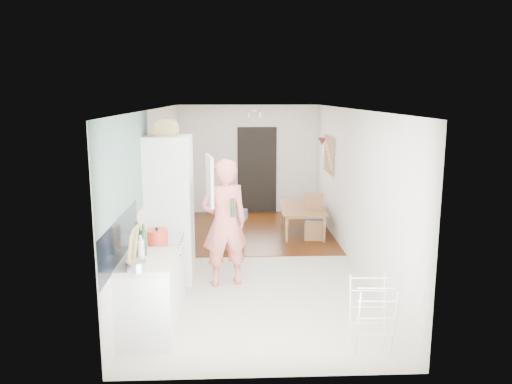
{
  "coord_description": "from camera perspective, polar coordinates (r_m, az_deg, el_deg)",
  "views": [
    {
      "loc": [
        -0.3,
        -7.94,
        2.72
      ],
      "look_at": [
        0.04,
        0.2,
        1.13
      ],
      "focal_mm": 35.0,
      "sensor_mm": 36.0,
      "label": 1
    }
  ],
  "objects": [
    {
      "name": "held_bottle",
      "position": [
        6.91,
        -2.73,
        -1.81
      ],
      "size": [
        0.06,
        0.06,
        0.26
      ],
      "primitive_type": "cylinder",
      "color": "#1F4423",
      "rests_on": "person"
    },
    {
      "name": "pepper_mill_front",
      "position": [
        6.14,
        -13.16,
        -5.2
      ],
      "size": [
        0.07,
        0.07,
        0.23
      ],
      "primitive_type": "cylinder",
      "rotation": [
        0.0,
        0.0,
        -0.17
      ],
      "color": "tan",
      "rests_on": "worktop"
    },
    {
      "name": "bread_bin",
      "position": [
        7.24,
        -10.2,
        7.06
      ],
      "size": [
        0.36,
        0.35,
        0.18
      ],
      "primitive_type": null,
      "rotation": [
        0.0,
        0.0,
        0.06
      ],
      "color": "tan",
      "rests_on": "fridge_housing"
    },
    {
      "name": "steel_pan",
      "position": [
        5.38,
        -13.57,
        -8.24
      ],
      "size": [
        0.26,
        0.26,
        0.11
      ],
      "primitive_type": "cylinder",
      "rotation": [
        0.0,
        0.0,
        -0.29
      ],
      "color": "silver",
      "rests_on": "worktop"
    },
    {
      "name": "bottle_a",
      "position": [
        5.91,
        -13.38,
        -5.48
      ],
      "size": [
        0.07,
        0.07,
        0.31
      ],
      "primitive_type": "cylinder",
      "rotation": [
        0.0,
        0.0,
        -0.05
      ],
      "color": "#1F4423",
      "rests_on": "worktop"
    },
    {
      "name": "stool",
      "position": [
        9.22,
        -2.6,
        -4.66
      ],
      "size": [
        0.42,
        0.42,
        0.46
      ],
      "primitive_type": null,
      "rotation": [
        0.0,
        0.0,
        -0.23
      ],
      "color": "#98633D",
      "rests_on": "floor"
    },
    {
      "name": "worktop",
      "position": [
        5.78,
        -12.32,
        -7.71
      ],
      "size": [
        0.62,
        0.92,
        0.06
      ],
      "primitive_type": "cube",
      "color": "beige",
      "rests_on": "room_shell"
    },
    {
      "name": "wood_floor_overlay",
      "position": [
        10.16,
        -0.61,
        -4.45
      ],
      "size": [
        3.2,
        3.3,
        0.01
      ],
      "primitive_type": "cube",
      "color": "#53280A",
      "rests_on": "room_shell"
    },
    {
      "name": "dining_chair",
      "position": [
        9.58,
        6.64,
        -2.85
      ],
      "size": [
        0.4,
        0.4,
        0.87
      ],
      "primitive_type": null,
      "rotation": [
        0.0,
        0.0,
        -0.09
      ],
      "color": "#98633D",
      "rests_on": "floor"
    },
    {
      "name": "drying_rack",
      "position": [
        5.65,
        13.09,
        -13.63
      ],
      "size": [
        0.42,
        0.39,
        0.78
      ],
      "primitive_type": null,
      "rotation": [
        0.0,
        0.0,
        -0.06
      ],
      "color": "white",
      "rests_on": "floor"
    },
    {
      "name": "cooker_top",
      "position": [
        6.48,
        -11.2,
        -5.51
      ],
      "size": [
        0.6,
        0.6,
        0.04
      ],
      "primitive_type": "cube",
      "color": "silver",
      "rests_on": "room_shell"
    },
    {
      "name": "chopping_boards",
      "position": [
        5.49,
        -13.89,
        -6.13
      ],
      "size": [
        0.05,
        0.31,
        0.42
      ],
      "primitive_type": null,
      "rotation": [
        0.0,
        0.0,
        -0.02
      ],
      "color": "tan",
      "rests_on": "worktop"
    },
    {
      "name": "sage_wall_panel",
      "position": [
        6.14,
        -14.49,
        2.52
      ],
      "size": [
        0.02,
        3.0,
        1.3
      ],
      "primitive_type": "cube",
      "color": "slate",
      "rests_on": "room_shell"
    },
    {
      "name": "range_cooker",
      "position": [
        6.62,
        -11.05,
        -9.32
      ],
      "size": [
        0.6,
        0.6,
        0.88
      ],
      "primitive_type": "cube",
      "color": "white",
      "rests_on": "room_shell"
    },
    {
      "name": "fridge_door",
      "position": [
        6.97,
        -5.3,
        1.31
      ],
      "size": [
        0.14,
        0.56,
        0.7
      ],
      "primitive_type": "cube",
      "rotation": [
        0.0,
        0.0,
        -1.4
      ],
      "color": "white",
      "rests_on": "room_shell"
    },
    {
      "name": "tile_splashback",
      "position": [
        5.76,
        -15.23,
        -5.21
      ],
      "size": [
        0.02,
        1.9,
        0.5
      ],
      "primitive_type": "cube",
      "color": "black",
      "rests_on": "room_shell"
    },
    {
      "name": "pepper_mill_back",
      "position": [
        6.26,
        -12.57,
        -4.98
      ],
      "size": [
        0.07,
        0.07,
        0.21
      ],
      "primitive_type": "cylinder",
      "rotation": [
        0.0,
        0.0,
        -0.27
      ],
      "color": "tan",
      "rests_on": "worktop"
    },
    {
      "name": "fridge_interior",
      "position": [
        7.28,
        -7.55,
        1.69
      ],
      "size": [
        0.02,
        0.52,
        0.66
      ],
      "primitive_type": "cube",
      "color": "white",
      "rests_on": "room_shell"
    },
    {
      "name": "pinboard_frame",
      "position": [
        10.08,
        8.31,
        4.26
      ],
      "size": [
        0.0,
        0.94,
        0.74
      ],
      "primitive_type": "cube",
      "color": "#98633D",
      "rests_on": "room_shell"
    },
    {
      "name": "room_shell",
      "position": [
        8.08,
        -0.21,
        0.55
      ],
      "size": [
        3.2,
        7.0,
        2.5
      ],
      "primitive_type": null,
      "color": "white",
      "rests_on": "ground"
    },
    {
      "name": "person",
      "position": [
        7.11,
        -3.63,
        -2.23
      ],
      "size": [
        0.91,
        0.72,
        2.18
      ],
      "primitive_type": "imported",
      "rotation": [
        0.0,
        0.0,
        3.41
      ],
      "color": "#F17A70",
      "rests_on": "floor"
    },
    {
      "name": "bottle_b",
      "position": [
        5.84,
        -12.71,
        -5.71
      ],
      "size": [
        0.08,
        0.08,
        0.29
      ],
      "primitive_type": "cylinder",
      "rotation": [
        0.0,
        0.0,
        -0.16
      ],
      "color": "#1F4423",
      "rests_on": "worktop"
    },
    {
      "name": "bottle_c",
      "position": [
        5.8,
        -13.04,
        -6.3
      ],
      "size": [
        0.1,
        0.1,
        0.21
      ],
      "primitive_type": "cylinder",
      "rotation": [
        0.0,
        0.0,
        -0.16
      ],
      "color": "silver",
      "rests_on": "worktop"
    },
    {
      "name": "floor",
      "position": [
        8.4,
        -0.21,
        -7.87
      ],
      "size": [
        3.2,
        7.0,
        0.01
      ],
      "primitive_type": "cube",
      "color": "beige",
      "rests_on": "ground"
    },
    {
      "name": "red_casserole",
      "position": [
        6.33,
        -11.25,
        -4.96
      ],
      "size": [
        0.29,
        0.29,
        0.16
      ],
      "primitive_type": "cylinder",
      "rotation": [
        0.0,
        0.0,
        0.06
      ],
      "color": "red",
      "rests_on": "cooker_top"
    },
    {
      "name": "grey_drape",
      "position": [
        9.16,
        -2.65,
        -2.68
      ],
      "size": [
        0.54,
        0.54,
        0.19
      ],
      "primitive_type": "cube",
      "rotation": [
        0.0,
        0.0,
        -0.35
      ],
      "color": "slate",
      "rests_on": "stool"
    },
    {
      "name": "pinboard",
      "position": [
        10.08,
        8.4,
        4.26
      ],
      "size": [
        0.03,
        0.9,
        0.7
      ],
      "primitive_type": "cube",
      "color": "tan",
      "rests_on": "room_shell"
    },
    {
      "name": "base_cabinet",
      "position": [
        5.94,
        -12.13,
        -11.92
      ],
      "size": [
        0.6,
        0.9,
        0.86
      ],
      "primitive_type": "cube",
      "color": "white",
      "rests_on": "room_shell"
    },
    {
      "name": "doorway_recess",
      "position": [
        11.56,
        0.12,
        2.48
      ],
      "size": [
        0.9,
        0.04,
        2.0
      ],
      "primitive_type": "cube",
      "color": "black",
      "rests_on": "room_shell"
    },
    {
      "name": "fridge_housing",
      "position": [
        7.41,
        -9.85,
        -1.97
      ],
      "size": [
        0.66,
        0.66,
        2.15
      ],
      "primitive_type": "cube",
      "color": "white",
      "rests_on": "room_shell"
    },
    {
      "name": "dining_table",
      "position": [
        10.02,
        5.43,
        -3.42
      ],
      "size": [
        0.77,
        1.32,
        0.46
      ],
      "primitive_type": "imported",
      "rotation": [
        0.0,
        0.0,
        1.53
      ],
      "color": "#98633D",
      "rests_on": "floor"
    },
    {
      "name": "wall_sconce",
      "position": [
        10.69,
        7.57,
        5.74
      ],
      "size": [
        0.18,
        0.18,
        0.16
      ],
      "primitive_type": "cone",
      "color": "maroon",
      "rests_on": "room_shell"
    }
  ]
}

